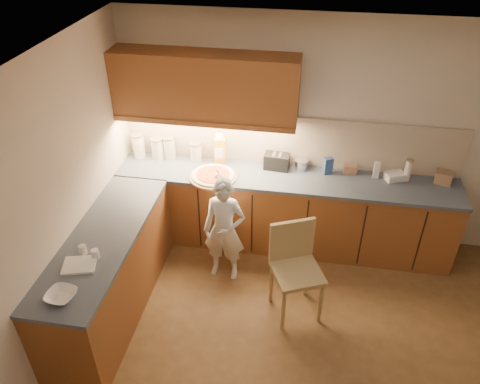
{
  "coord_description": "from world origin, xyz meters",
  "views": [
    {
      "loc": [
        -0.15,
        -2.66,
        3.67
      ],
      "look_at": [
        -0.8,
        1.2,
        1.0
      ],
      "focal_mm": 35.0,
      "sensor_mm": 36.0,
      "label": 1
    }
  ],
  "objects_px": {
    "pizza_on_board": "(213,176)",
    "oil_jug": "(220,150)",
    "toaster": "(277,161)",
    "child": "(224,230)",
    "wooden_chair": "(295,263)"
  },
  "relations": [
    {
      "from": "pizza_on_board",
      "to": "child",
      "type": "height_order",
      "value": "child"
    },
    {
      "from": "pizza_on_board",
      "to": "oil_jug",
      "type": "relative_size",
      "value": 1.41
    },
    {
      "from": "child",
      "to": "toaster",
      "type": "xyz_separation_m",
      "value": [
        0.45,
        0.81,
        0.4
      ]
    },
    {
      "from": "child",
      "to": "pizza_on_board",
      "type": "bearing_deg",
      "value": 116.53
    },
    {
      "from": "oil_jug",
      "to": "toaster",
      "type": "relative_size",
      "value": 1.28
    },
    {
      "from": "pizza_on_board",
      "to": "toaster",
      "type": "distance_m",
      "value": 0.74
    },
    {
      "from": "child",
      "to": "toaster",
      "type": "distance_m",
      "value": 1.0
    },
    {
      "from": "toaster",
      "to": "child",
      "type": "bearing_deg",
      "value": -114.18
    },
    {
      "from": "pizza_on_board",
      "to": "toaster",
      "type": "xyz_separation_m",
      "value": [
        0.66,
        0.31,
        0.07
      ]
    },
    {
      "from": "oil_jug",
      "to": "child",
      "type": "bearing_deg",
      "value": -75.76
    },
    {
      "from": "wooden_chair",
      "to": "oil_jug",
      "type": "bearing_deg",
      "value": 105.95
    },
    {
      "from": "oil_jug",
      "to": "toaster",
      "type": "xyz_separation_m",
      "value": [
        0.65,
        -0.01,
        -0.08
      ]
    },
    {
      "from": "child",
      "to": "oil_jug",
      "type": "bearing_deg",
      "value": 106.92
    },
    {
      "from": "oil_jug",
      "to": "toaster",
      "type": "distance_m",
      "value": 0.66
    },
    {
      "from": "pizza_on_board",
      "to": "toaster",
      "type": "bearing_deg",
      "value": 25.34
    }
  ]
}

